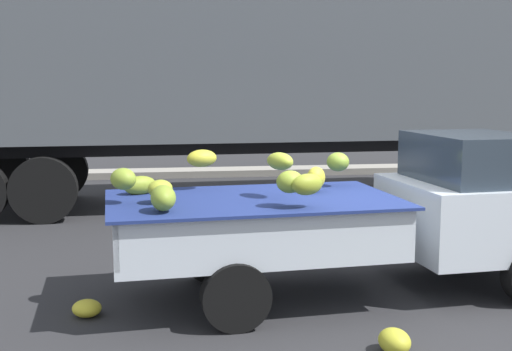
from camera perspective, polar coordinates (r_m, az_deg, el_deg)
name	(u,v)px	position (r m, az deg, el deg)	size (l,w,h in m)	color
ground	(380,297)	(7.14, 10.79, -10.42)	(220.00, 220.00, 0.00)	#28282B
curb_strip	(256,171)	(16.20, -0.03, 0.36)	(80.00, 0.80, 0.16)	gray
pickup_truck	(436,209)	(7.41, 15.46, -2.84)	(5.33, 2.14, 1.70)	silver
semi_trailer	(246,67)	(12.22, -0.88, 9.43)	(12.10, 3.09, 3.95)	#4C5156
fallen_banana_bunch_near_tailgate	(87,308)	(6.66, -14.58, -11.18)	(0.30, 0.28, 0.16)	gold
fallen_banana_bunch_by_wheel	(394,341)	(5.75, 12.02, -13.99)	(0.33, 0.26, 0.21)	gold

